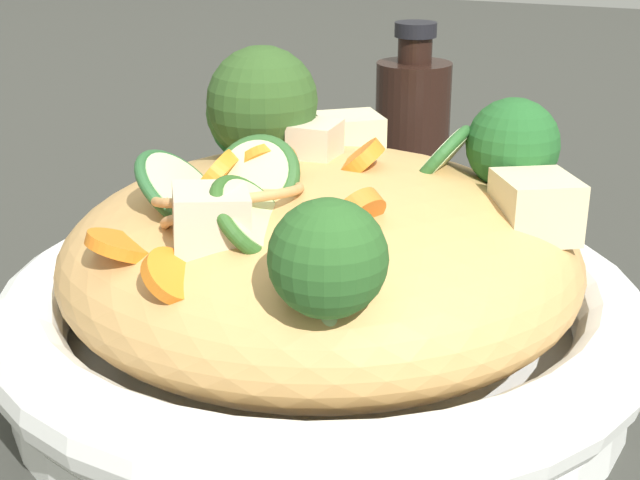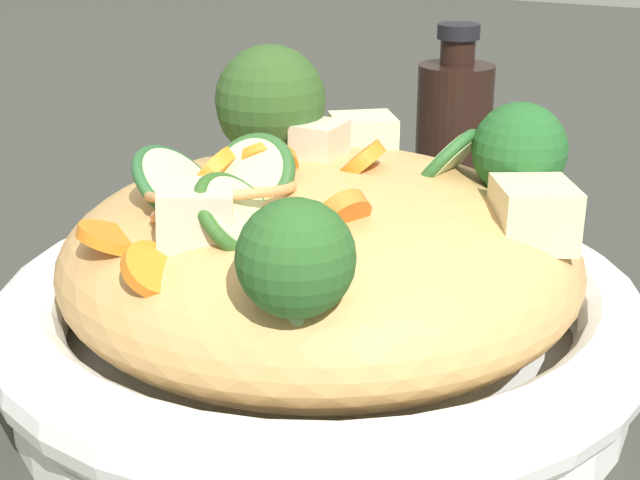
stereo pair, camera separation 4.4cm
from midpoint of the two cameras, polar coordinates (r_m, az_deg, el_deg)
ground_plane at (r=0.46m, az=2.71°, el=-8.08°), size 3.00×3.00×0.00m
serving_bowl at (r=0.45m, az=2.77°, el=-5.08°), size 0.30×0.30×0.05m
noodle_heap at (r=0.44m, az=2.80°, el=-1.09°), size 0.24×0.24×0.09m
broccoli_florets at (r=0.45m, az=2.43°, el=6.13°), size 0.21×0.23×0.08m
carrot_coins at (r=0.40m, az=-1.44°, el=2.42°), size 0.12×0.13×0.04m
zucchini_slices at (r=0.41m, az=0.69°, el=3.25°), size 0.12×0.15×0.04m
chicken_chunks at (r=0.42m, az=6.37°, el=3.30°), size 0.15×0.18×0.04m
soy_sauce_bottle at (r=0.70m, az=9.67°, el=6.42°), size 0.05×0.05×0.13m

